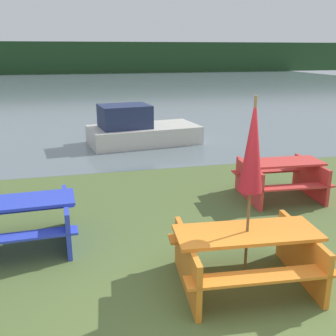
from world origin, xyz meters
name	(u,v)px	position (x,y,z in m)	size (l,w,h in m)	color
water	(89,86)	(0.00, 31.41, 0.00)	(60.00, 50.00, 0.00)	slate
far_treeline	(81,58)	(0.00, 51.41, 2.00)	(80.00, 1.60, 4.00)	#1E3D1E
picnic_table_orange	(246,252)	(0.56, 1.01, 0.47)	(1.95, 1.52, 0.77)	orange
picnic_table_blue	(18,219)	(-2.45, 2.81, 0.47)	(1.80, 1.45, 0.78)	blue
picnic_table_red	(280,176)	(2.61, 3.83, 0.47)	(1.74, 1.47, 0.79)	red
umbrella_crimson	(253,146)	(0.56, 1.01, 1.88)	(0.29, 0.29, 2.49)	brown
boat	(139,130)	(0.56, 9.42, 0.47)	(3.76, 2.22, 1.30)	beige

